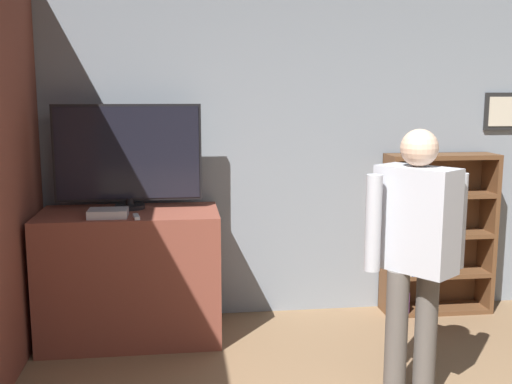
% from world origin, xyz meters
% --- Properties ---
extents(wall_back, '(6.03, 0.09, 2.70)m').
position_xyz_m(wall_back, '(0.00, 3.07, 1.35)').
color(wall_back, gray).
rests_on(wall_back, ground_plane).
extents(tv_ledge, '(1.29, 0.66, 0.96)m').
position_xyz_m(tv_ledge, '(-1.33, 2.64, 0.48)').
color(tv_ledge, brown).
rests_on(tv_ledge, ground_plane).
extents(television, '(1.07, 0.22, 0.77)m').
position_xyz_m(television, '(-1.33, 2.76, 1.35)').
color(television, black).
rests_on(television, tv_ledge).
extents(game_console, '(0.27, 0.19, 0.06)m').
position_xyz_m(game_console, '(-1.46, 2.46, 0.98)').
color(game_console, silver).
rests_on(game_console, tv_ledge).
extents(remote_loose, '(0.06, 0.14, 0.02)m').
position_xyz_m(remote_loose, '(-1.26, 2.40, 0.97)').
color(remote_loose, white).
rests_on(remote_loose, tv_ledge).
extents(bookshelf, '(0.89, 0.28, 1.32)m').
position_xyz_m(bookshelf, '(1.06, 2.89, 0.65)').
color(bookshelf, brown).
rests_on(bookshelf, ground_plane).
extents(person, '(0.59, 0.49, 1.61)m').
position_xyz_m(person, '(0.37, 1.50, 0.95)').
color(person, '#56514C').
rests_on(person, ground_plane).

